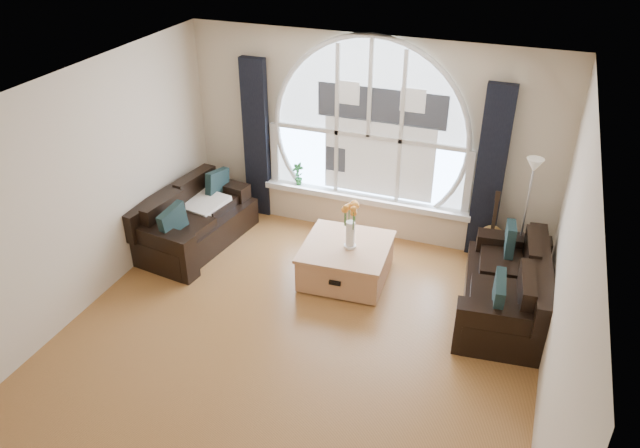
# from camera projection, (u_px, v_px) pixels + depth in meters

# --- Properties ---
(ground) EXTENTS (5.00, 5.50, 0.01)m
(ground) POSITION_uv_depth(u_px,v_px,m) (290.00, 349.00, 6.55)
(ground) COLOR brown
(ground) RESTS_ON ground
(ceiling) EXTENTS (5.00, 5.50, 0.01)m
(ceiling) POSITION_uv_depth(u_px,v_px,m) (283.00, 105.00, 5.19)
(ceiling) COLOR silver
(ceiling) RESTS_ON ground
(wall_back) EXTENTS (5.00, 0.01, 2.70)m
(wall_back) POSITION_uv_depth(u_px,v_px,m) (369.00, 138.00, 8.09)
(wall_back) COLOR beige
(wall_back) RESTS_ON ground
(wall_left) EXTENTS (0.01, 5.50, 2.70)m
(wall_left) POSITION_uv_depth(u_px,v_px,m) (74.00, 198.00, 6.63)
(wall_left) COLOR beige
(wall_left) RESTS_ON ground
(wall_right) EXTENTS (0.01, 5.50, 2.70)m
(wall_right) POSITION_uv_depth(u_px,v_px,m) (563.00, 297.00, 5.11)
(wall_right) COLOR beige
(wall_right) RESTS_ON ground
(attic_slope) EXTENTS (0.92, 5.50, 0.72)m
(attic_slope) POSITION_uv_depth(u_px,v_px,m) (548.00, 183.00, 4.70)
(attic_slope) COLOR silver
(attic_slope) RESTS_ON ground
(arched_window) EXTENTS (2.60, 0.06, 2.15)m
(arched_window) POSITION_uv_depth(u_px,v_px,m) (370.00, 119.00, 7.93)
(arched_window) COLOR silver
(arched_window) RESTS_ON wall_back
(window_sill) EXTENTS (2.90, 0.22, 0.08)m
(window_sill) POSITION_uv_depth(u_px,v_px,m) (365.00, 198.00, 8.44)
(window_sill) COLOR white
(window_sill) RESTS_ON wall_back
(window_frame) EXTENTS (2.76, 0.08, 2.15)m
(window_frame) POSITION_uv_depth(u_px,v_px,m) (369.00, 120.00, 7.91)
(window_frame) COLOR white
(window_frame) RESTS_ON wall_back
(neighbor_house) EXTENTS (1.70, 0.02, 1.50)m
(neighbor_house) POSITION_uv_depth(u_px,v_px,m) (380.00, 130.00, 7.94)
(neighbor_house) COLOR silver
(neighbor_house) RESTS_ON wall_back
(curtain_left) EXTENTS (0.35, 0.12, 2.30)m
(curtain_left) POSITION_uv_depth(u_px,v_px,m) (256.00, 140.00, 8.58)
(curtain_left) COLOR black
(curtain_left) RESTS_ON ground
(curtain_right) EXTENTS (0.35, 0.12, 2.30)m
(curtain_right) POSITION_uv_depth(u_px,v_px,m) (490.00, 174.00, 7.61)
(curtain_right) COLOR black
(curtain_right) RESTS_ON ground
(sofa_left) EXTENTS (1.09, 1.82, 0.77)m
(sofa_left) POSITION_uv_depth(u_px,v_px,m) (195.00, 217.00, 8.20)
(sofa_left) COLOR black
(sofa_left) RESTS_ON ground
(sofa_right) EXTENTS (1.05, 1.82, 0.77)m
(sofa_right) POSITION_uv_depth(u_px,v_px,m) (506.00, 284.00, 6.89)
(sofa_right) COLOR black
(sofa_right) RESTS_ON ground
(coffee_chest) EXTENTS (1.10, 1.10, 0.51)m
(coffee_chest) POSITION_uv_depth(u_px,v_px,m) (346.00, 260.00, 7.57)
(coffee_chest) COLOR tan
(coffee_chest) RESTS_ON ground
(throw_blanket) EXTENTS (0.64, 0.64, 0.10)m
(throw_blanket) POSITION_uv_depth(u_px,v_px,m) (203.00, 204.00, 8.32)
(throw_blanket) COLOR silver
(throw_blanket) RESTS_ON sofa_left
(vase_flowers) EXTENTS (0.24, 0.24, 0.70)m
(vase_flowers) POSITION_uv_depth(u_px,v_px,m) (351.00, 219.00, 7.23)
(vase_flowers) COLOR white
(vase_flowers) RESTS_ON coffee_chest
(floor_lamp) EXTENTS (0.24, 0.24, 1.60)m
(floor_lamp) POSITION_uv_depth(u_px,v_px,m) (524.00, 220.00, 7.32)
(floor_lamp) COLOR #B2B2B2
(floor_lamp) RESTS_ON ground
(guitar) EXTENTS (0.38, 0.27, 1.06)m
(guitar) POSITION_uv_depth(u_px,v_px,m) (493.00, 225.00, 7.76)
(guitar) COLOR brown
(guitar) RESTS_ON ground
(potted_plant) EXTENTS (0.20, 0.16, 0.33)m
(potted_plant) POSITION_uv_depth(u_px,v_px,m) (298.00, 174.00, 8.63)
(potted_plant) COLOR #1E6023
(potted_plant) RESTS_ON window_sill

